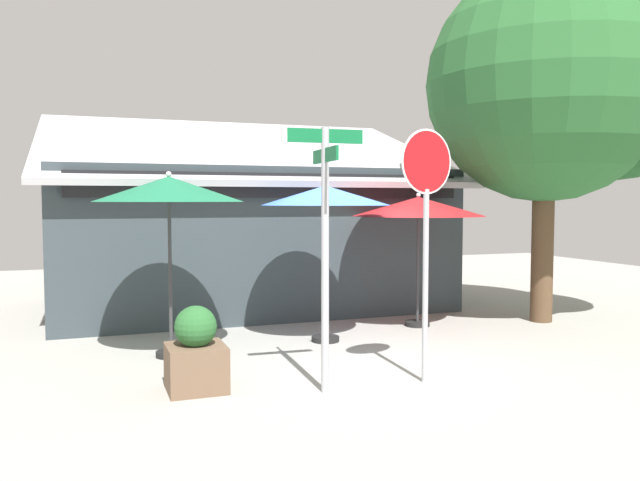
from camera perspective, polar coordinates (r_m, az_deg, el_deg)
name	(u,v)px	position (r m, az deg, el deg)	size (l,w,h in m)	color
ground_plane	(357,359)	(9.35, 3.30, -10.57)	(28.00, 28.00, 0.10)	#9E9B93
cafe_building	(246,234)	(13.74, -6.64, 0.61)	(8.23, 5.30, 4.18)	#333D42
street_sign_post	(325,231)	(7.34, 0.43, 0.88)	(0.96, 0.90, 3.08)	#A8AAB2
stop_sign	(426,206)	(7.85, 9.48, 3.04)	(0.77, 0.18, 3.10)	#A8AAB2
patio_umbrella_forest_green_left	(169,191)	(9.27, -13.37, 4.34)	(2.11, 2.11, 2.65)	black
patio_umbrella_royal_blue_center	(325,197)	(10.00, 0.49, 3.87)	(2.04, 2.04, 2.54)	black
patio_umbrella_crimson_right	(418,208)	(11.38, 8.79, 2.93)	(2.35, 2.35, 2.37)	black
shade_tree	(560,88)	(12.61, 20.66, 12.63)	(4.66, 4.31, 6.51)	brown
sidewalk_planter	(196,354)	(7.75, -11.04, -9.95)	(0.68, 0.68, 1.01)	brown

